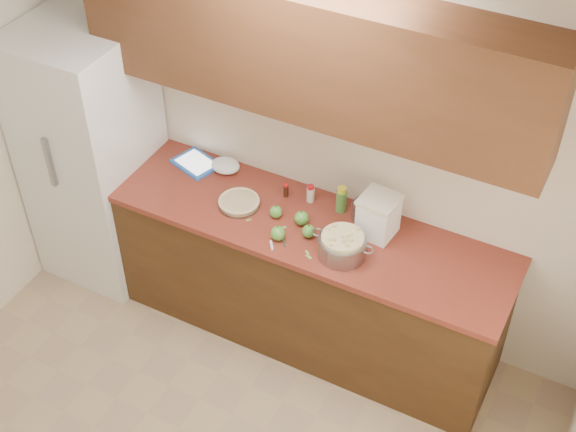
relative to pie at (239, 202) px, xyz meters
The scene contains 24 objects.
room_shell 1.52m from the pie, 76.42° to the right, with size 3.60×3.60×3.60m.
counter_run 0.59m from the pie, ahead, with size 2.64×0.68×0.92m.
upper_cabinets 1.08m from the pie, 29.05° to the left, with size 2.60×0.34×0.70m, color #552D1A.
fridge 1.09m from the pie, behind, with size 0.70×0.70×1.80m, color white.
pie is the anchor object (origin of this frame).
colander 0.72m from the pie, ahead, with size 0.37×0.27×0.14m.
flour_canister 0.84m from the pie, 10.84° to the left, with size 0.23×0.23×0.26m.
tablet 0.49m from the pie, 154.18° to the left, with size 0.33×0.28×0.02m.
paring_knife 0.41m from the pie, 31.46° to the right, with size 0.10×0.14×0.01m.
lemon_bottle 0.61m from the pie, 23.15° to the left, with size 0.06×0.06×0.17m.
cinnamon_shaker 0.43m from the pie, 32.91° to the left, with size 0.05×0.05×0.12m.
vanilla_bottle 0.29m from the pie, 44.56° to the left, with size 0.03×0.03×0.09m.
mixing_bowl 0.78m from the pie, 19.55° to the left, with size 0.23×0.23×0.09m.
paper_towel 0.35m from the pie, 134.20° to the left, with size 0.19×0.15×0.08m, color white.
apple_left 0.24m from the pie, ahead, with size 0.07×0.07×0.09m.
apple_center 0.41m from the pie, ahead, with size 0.09×0.09×0.10m.
apple_front 0.37m from the pie, 23.89° to the right, with size 0.08×0.08×0.10m.
apple_extra 0.49m from the pie, ahead, with size 0.08×0.08×0.09m.
peel_a 0.15m from the pie, 37.85° to the right, with size 0.03×0.01×0.00m, color #7AA751.
peel_b 0.58m from the pie, ahead, with size 0.04×0.01×0.00m, color #7AA751.
peel_c 0.33m from the pie, 10.29° to the right, with size 0.04×0.02×0.00m, color #7AA751.
peel_d 0.60m from the pie, 19.76° to the right, with size 0.04×0.02×0.00m, color #7AA751.
peel_e 0.57m from the pie, 18.01° to the right, with size 0.03×0.01×0.00m, color #7AA751.
peel_f 0.34m from the pie, 23.16° to the right, with size 0.05×0.02×0.00m, color #7AA751.
Camera 1 is at (1.58, -1.63, 4.04)m, focal length 50.00 mm.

